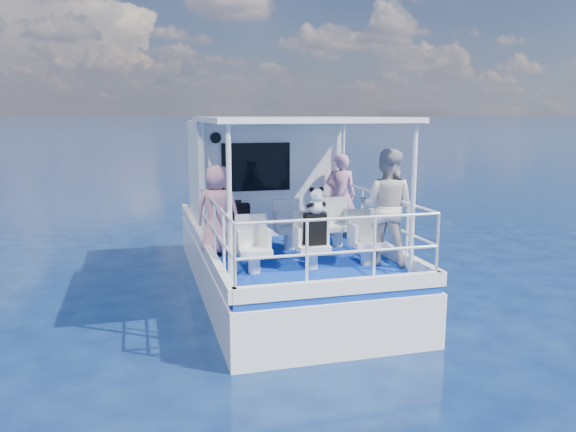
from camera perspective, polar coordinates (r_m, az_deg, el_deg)
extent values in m
plane|color=#08173F|center=(9.90, 0.45, -8.70)|extent=(2000.00, 2000.00, 0.00)
cube|color=white|center=(10.82, -0.99, -7.04)|extent=(3.00, 7.00, 1.60)
cube|color=navy|center=(10.60, -1.00, -2.65)|extent=(2.90, 6.90, 0.10)
cube|color=white|center=(11.66, -2.59, 4.26)|extent=(2.85, 2.00, 2.20)
cube|color=white|center=(9.17, 0.82, 9.77)|extent=(3.00, 3.20, 0.08)
cylinder|color=white|center=(7.51, -5.97, 0.87)|extent=(0.07, 0.07, 2.20)
cylinder|color=white|center=(8.37, 12.60, 1.65)|extent=(0.07, 0.07, 2.20)
cylinder|color=white|center=(10.36, -8.57, 3.39)|extent=(0.07, 0.07, 2.20)
cylinder|color=white|center=(11.00, 5.57, 3.85)|extent=(0.07, 0.07, 2.20)
cube|color=silver|center=(9.60, -5.05, -2.59)|extent=(0.48, 0.46, 0.38)
cube|color=silver|center=(9.79, 0.14, -2.29)|extent=(0.48, 0.46, 0.38)
cube|color=silver|center=(10.06, 5.09, -1.99)|extent=(0.48, 0.46, 0.38)
cube|color=silver|center=(8.36, -3.47, -4.51)|extent=(0.48, 0.46, 0.38)
cube|color=silver|center=(8.58, 2.44, -4.11)|extent=(0.48, 0.46, 0.38)
cube|color=silver|center=(8.89, 7.99, -3.69)|extent=(0.48, 0.46, 0.38)
imported|color=pink|center=(9.39, -7.16, 0.60)|extent=(0.68, 0.59, 1.51)
imported|color=pink|center=(10.84, 5.36, 2.13)|extent=(0.66, 0.53, 1.59)
imported|color=beige|center=(8.85, 9.96, 0.91)|extent=(1.11, 1.08, 1.81)
cube|color=black|center=(9.50, -5.00, -0.13)|extent=(0.35, 0.20, 0.46)
cube|color=black|center=(8.45, 2.76, -1.34)|extent=(0.32, 0.18, 0.48)
cube|color=black|center=(9.45, -5.13, 1.43)|extent=(0.11, 0.07, 0.07)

